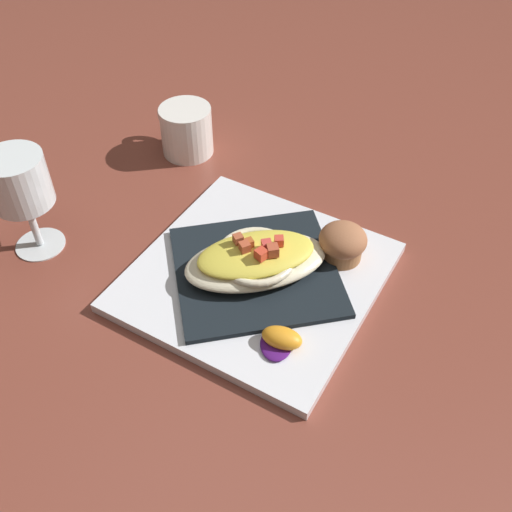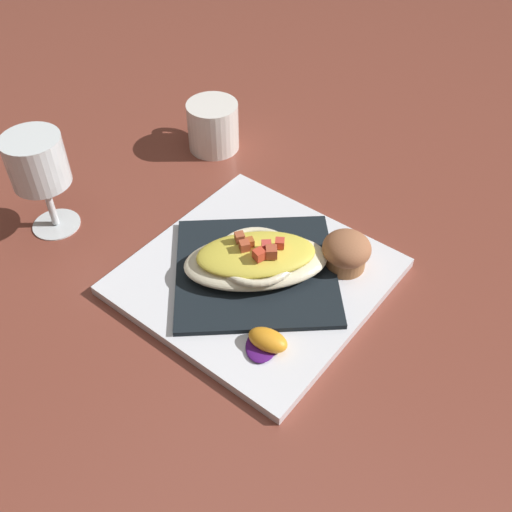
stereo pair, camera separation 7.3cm
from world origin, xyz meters
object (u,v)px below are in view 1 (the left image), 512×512
at_px(muffin, 343,243).
at_px(coffee_mug, 186,132).
at_px(square_plate, 256,276).
at_px(gratin_dish, 256,258).
at_px(orange_garnish, 280,339).
at_px(stemmed_glass, 20,186).

bearing_deg(muffin, coffee_mug, 157.81).
height_order(square_plate, coffee_mug, coffee_mug).
height_order(square_plate, gratin_dish, gratin_dish).
bearing_deg(orange_garnish, square_plate, 130.78).
bearing_deg(muffin, square_plate, -138.26).
bearing_deg(stemmed_glass, orange_garnish, -1.79).
height_order(square_plate, orange_garnish, orange_garnish).
xyz_separation_m(muffin, orange_garnish, (-0.01, -0.16, -0.02)).
xyz_separation_m(orange_garnish, stemmed_glass, (-0.36, 0.01, 0.08)).
relative_size(orange_garnish, stemmed_glass, 0.41).
distance_m(muffin, orange_garnish, 0.16).
xyz_separation_m(gratin_dish, coffee_mug, (-0.23, 0.20, -0.00)).
distance_m(gratin_dish, stemmed_glass, 0.31).
bearing_deg(gratin_dish, muffin, 41.77).
bearing_deg(coffee_mug, stemmed_glass, -102.73).
height_order(gratin_dish, muffin, gratin_dish).
distance_m(orange_garnish, coffee_mug, 0.42).
bearing_deg(orange_garnish, stemmed_glass, 178.21).
distance_m(muffin, stemmed_glass, 0.41).
relative_size(gratin_dish, orange_garnish, 3.36).
relative_size(gratin_dish, coffee_mug, 1.82).
relative_size(gratin_dish, stemmed_glass, 1.37).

